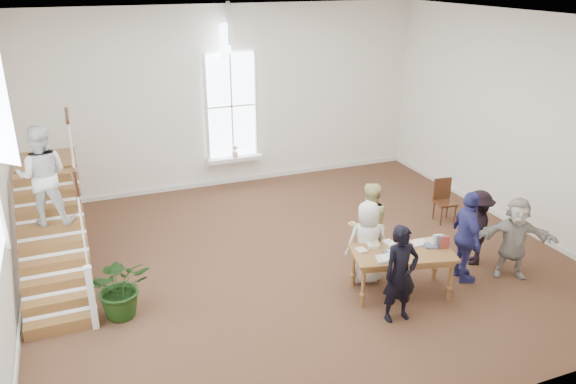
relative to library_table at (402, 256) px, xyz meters
name	(u,v)px	position (x,y,z in m)	size (l,w,h in m)	color
ground	(299,258)	(-1.15, 1.80, -0.72)	(10.00, 10.00, 0.00)	#492D1C
room_shell	(234,169)	(-1.15, 6.19, -0.32)	(10.49, 10.00, 10.00)	white
staircase	(47,199)	(-5.49, 2.55, 0.90)	(1.10, 4.10, 2.92)	brown
library_table	(402,256)	(0.00, 0.00, 0.00)	(1.87, 1.24, 0.87)	brown
police_officer	(401,274)	(-0.45, -0.66, 0.09)	(0.60, 0.39, 1.63)	black
elderly_woman	(367,242)	(-0.35, 0.59, 0.04)	(0.75, 0.49, 1.53)	silver
person_yellow	(368,225)	(-0.05, 1.09, 0.11)	(0.81, 0.63, 1.66)	#DBD189
woman_cluster_a	(467,237)	(1.30, -0.04, 0.13)	(1.00, 0.42, 1.71)	navy
woman_cluster_b	(477,228)	(1.90, 0.41, 0.01)	(0.95, 0.55, 1.47)	black
woman_cluster_c	(515,238)	(2.20, -0.24, 0.05)	(1.42, 0.45, 1.54)	#B6AEA4
floor_plant	(121,286)	(-4.55, 1.05, -0.18)	(0.97, 0.84, 1.08)	#193811
side_chair	(444,198)	(2.52, 2.25, -0.18)	(0.46, 0.46, 0.97)	#36200E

